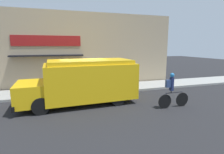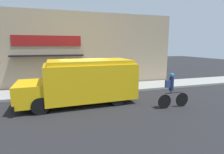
# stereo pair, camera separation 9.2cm
# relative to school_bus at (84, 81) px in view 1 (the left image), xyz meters

# --- Properties ---
(ground_plane) EXTENTS (70.00, 70.00, 0.00)m
(ground_plane) POSITION_rel_school_bus_xyz_m (0.13, 1.31, -1.18)
(ground_plane) COLOR #232326
(sidewalk) EXTENTS (28.00, 2.33, 0.14)m
(sidewalk) POSITION_rel_school_bus_xyz_m (0.13, 2.47, -1.11)
(sidewalk) COLOR #999993
(sidewalk) RESTS_ON ground_plane
(storefront) EXTENTS (14.91, 0.73, 5.37)m
(storefront) POSITION_rel_school_bus_xyz_m (0.07, 3.84, 1.51)
(storefront) COLOR tan
(storefront) RESTS_ON ground_plane
(school_bus) EXTENTS (5.94, 2.84, 2.27)m
(school_bus) POSITION_rel_school_bus_xyz_m (0.00, 0.00, 0.00)
(school_bus) COLOR yellow
(school_bus) RESTS_ON ground_plane
(cyclist) EXTENTS (1.71, 0.21, 1.72)m
(cyclist) POSITION_rel_school_bus_xyz_m (3.97, -2.04, -0.36)
(cyclist) COLOR black
(cyclist) RESTS_ON ground_plane
(trash_bin) EXTENTS (0.61, 0.61, 0.90)m
(trash_bin) POSITION_rel_school_bus_xyz_m (-0.68, 3.17, -0.59)
(trash_bin) COLOR #2D5138
(trash_bin) RESTS_ON sidewalk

